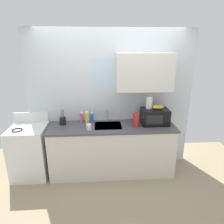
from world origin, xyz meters
name	(u,v)px	position (x,y,z in m)	size (l,w,h in m)	color
kitchen_wall_assembly	(117,95)	(0.11, 0.31, 1.36)	(2.94, 0.42, 2.50)	silver
counter_unit	(112,149)	(0.00, 0.00, 0.46)	(2.17, 0.63, 0.90)	silver
sink_faucet	(107,115)	(-0.07, 0.24, 1.01)	(0.03, 0.03, 0.23)	#B2B5BA
stove_range	(30,151)	(-1.43, 0.00, 0.46)	(0.60, 0.60, 1.08)	white
microwave	(155,116)	(0.75, 0.05, 1.04)	(0.46, 0.35, 0.27)	black
banana_bunch	(158,107)	(0.80, 0.05, 1.20)	(0.20, 0.11, 0.07)	gold
paper_towel_roll	(149,102)	(0.65, 0.10, 1.28)	(0.11, 0.11, 0.22)	white
dish_soap_bottle_blue	(92,117)	(-0.35, 0.21, 0.99)	(0.06, 0.06, 0.20)	blue
dish_soap_bottle_yellow	(87,117)	(-0.43, 0.15, 1.01)	(0.07, 0.07, 0.24)	yellow
dish_soap_bottle_pink	(82,117)	(-0.53, 0.20, 1.00)	(0.06, 0.06, 0.21)	#E55999
cereal_canister	(136,120)	(0.41, -0.05, 1.01)	(0.10, 0.10, 0.22)	red
mug_white	(89,127)	(-0.39, -0.14, 0.95)	(0.08, 0.08, 0.10)	white
utensil_crock	(63,121)	(-0.85, 0.12, 0.97)	(0.11, 0.11, 0.28)	black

